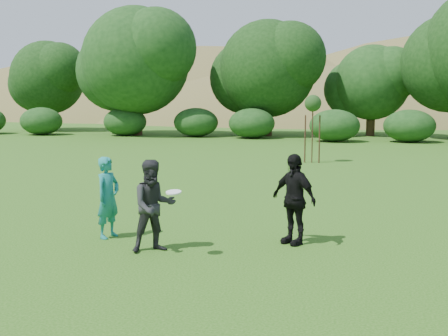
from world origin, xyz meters
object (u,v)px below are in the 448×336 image
object	(u,v)px
player_teal	(108,197)
player_grey	(154,206)
sapling	(313,105)
player_black	(294,199)

from	to	relation	value
player_teal	player_grey	bearing A→B (deg)	-105.71
player_teal	player_grey	size ratio (longest dim) A/B	0.97
player_grey	sapling	size ratio (longest dim) A/B	0.59
player_teal	player_grey	world-z (taller)	player_grey
player_black	sapling	bearing A→B (deg)	127.48
player_black	sapling	xyz separation A→B (m)	(-1.15, 13.19, 1.55)
player_grey	player_teal	bearing A→B (deg)	115.47
player_teal	sapling	distance (m)	14.01
sapling	player_black	bearing A→B (deg)	-85.01
player_grey	sapling	xyz separation A→B (m)	(1.21, 14.40, 1.58)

